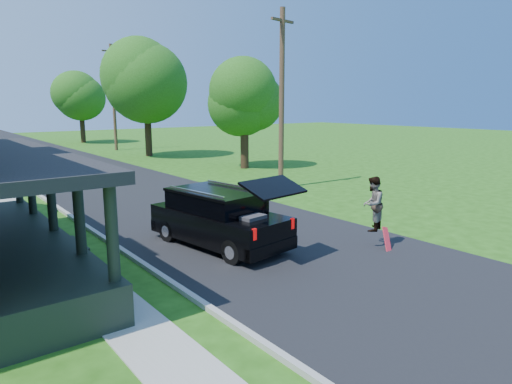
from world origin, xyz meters
TOP-DOWN VIEW (x-y plane):
  - ground at (0.00, 0.00)m, footprint 140.00×140.00m
  - street at (0.00, 20.00)m, footprint 8.00×120.00m
  - curb at (-4.05, 20.00)m, footprint 0.15×120.00m
  - black_suv at (-1.40, 4.41)m, footprint 2.56×5.21m
  - skateboarder at (2.26, 1.50)m, footprint 1.00×0.90m
  - skateboard at (2.40, 1.02)m, footprint 0.45×0.44m
  - tree_right_near at (9.35, 17.93)m, footprint 5.85×5.42m
  - tree_right_mid at (7.36, 28.88)m, footprint 7.33×7.45m
  - tree_right_far at (7.13, 45.82)m, footprint 5.39×5.25m
  - utility_pole_near at (6.58, 10.82)m, footprint 1.66×0.44m
  - utility_pole_far at (7.00, 35.26)m, footprint 1.75×0.34m

SIDE VIEW (x-z plane):
  - ground at x=0.00m, z-range 0.00..0.00m
  - street at x=0.00m, z-range -0.01..0.01m
  - curb at x=-4.05m, z-range -0.06..0.06m
  - skateboard at x=2.40m, z-range -0.11..0.65m
  - black_suv at x=-1.40m, z-range -0.27..2.06m
  - skateboarder at x=2.26m, z-range 0.51..2.19m
  - utility_pole_near at x=6.58m, z-range 0.15..9.11m
  - tree_right_near at x=9.35m, z-range 1.23..8.33m
  - utility_pole_far at x=7.00m, z-range 0.15..9.83m
  - tree_right_far at x=7.13m, z-range 1.17..9.24m
  - tree_right_mid at x=7.36m, z-range 1.55..11.31m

